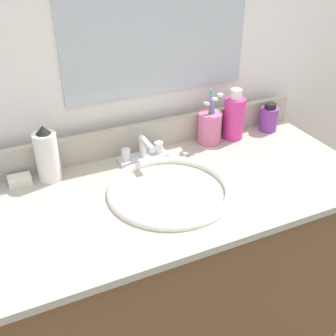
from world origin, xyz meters
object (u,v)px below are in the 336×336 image
Objects in this scene: bottle_cream_purple at (269,118)px; cup_pink at (210,127)px; bottle_soap_pink at (234,117)px; soap_bar at (20,180)px; faucet at (143,152)px; bottle_lotion_white at (47,155)px.

bottle_cream_purple is 0.24m from cup_pink.
cup_pink reaches higher than bottle_cream_purple.
bottle_cream_purple is at bearing -2.02° from cup_pink.
bottle_soap_pink is 0.93× the size of cup_pink.
cup_pink is at bearing -0.17° from soap_bar.
bottle_cream_purple is (0.15, -0.00, -0.03)m from bottle_soap_pink.
faucet is 0.94× the size of bottle_lotion_white.
cup_pink reaches higher than bottle_soap_pink.
bottle_soap_pink is 1.72× the size of bottle_cream_purple.
bottle_cream_purple is 1.58× the size of soap_bar.
faucet is 0.86× the size of cup_pink.
bottle_cream_purple is at bearing 1.56° from faucet.
cup_pink is (0.53, 0.01, -0.02)m from bottle_lotion_white.
soap_bar is (-0.85, 0.01, -0.03)m from bottle_cream_purple.
cup_pink is at bearing 177.98° from bottle_cream_purple.
soap_bar is at bearing 179.83° from cup_pink.
soap_bar is (-0.62, 0.00, -0.04)m from cup_pink.
cup_pink is 0.62m from soap_bar.
cup_pink is (0.25, 0.02, 0.03)m from faucet.
bottle_lotion_white reaches higher than bottle_cream_purple.
bottle_soap_pink reaches higher than faucet.
bottle_soap_pink reaches higher than soap_bar.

